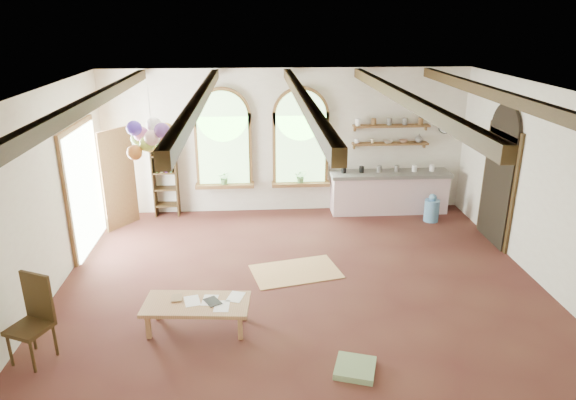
{
  "coord_description": "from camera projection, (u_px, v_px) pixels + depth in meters",
  "views": [
    {
      "loc": [
        -0.73,
        -7.61,
        4.26
      ],
      "look_at": [
        -0.17,
        0.6,
        1.28
      ],
      "focal_mm": 32.0,
      "sensor_mm": 36.0,
      "label": 1
    }
  ],
  "objects": [
    {
      "name": "floor",
      "position": [
        301.0,
        283.0,
        8.64
      ],
      "size": [
        8.0,
        8.0,
        0.0
      ],
      "primitive_type": "plane",
      "color": "#562D23",
      "rests_on": "ground"
    },
    {
      "name": "ceiling_beams",
      "position": [
        302.0,
        98.0,
        7.58
      ],
      "size": [
        6.2,
        6.8,
        0.18
      ],
      "primitive_type": null,
      "color": "#3D2A13",
      "rests_on": "ceiling"
    },
    {
      "name": "window_left",
      "position": [
        223.0,
        142.0,
        11.21
      ],
      "size": [
        1.3,
        0.28,
        2.2
      ],
      "color": "brown",
      "rests_on": "floor"
    },
    {
      "name": "window_right",
      "position": [
        301.0,
        141.0,
        11.31
      ],
      "size": [
        1.3,
        0.28,
        2.2
      ],
      "color": "brown",
      "rests_on": "floor"
    },
    {
      "name": "left_doorway",
      "position": [
        84.0,
        189.0,
        9.68
      ],
      "size": [
        0.1,
        1.9,
        2.5
      ],
      "primitive_type": "cube",
      "color": "brown",
      "rests_on": "floor"
    },
    {
      "name": "right_doorway",
      "position": [
        497.0,
        188.0,
        9.92
      ],
      "size": [
        0.1,
        1.3,
        2.4
      ],
      "primitive_type": "cube",
      "color": "black",
      "rests_on": "floor"
    },
    {
      "name": "kitchen_counter",
      "position": [
        389.0,
        192.0,
        11.62
      ],
      "size": [
        2.68,
        0.62,
        0.94
      ],
      "color": "beige",
      "rests_on": "floor"
    },
    {
      "name": "wall_shelf_lower",
      "position": [
        390.0,
        144.0,
        11.43
      ],
      "size": [
        1.7,
        0.24,
        0.04
      ],
      "primitive_type": "cube",
      "color": "brown",
      "rests_on": "wall_back"
    },
    {
      "name": "wall_shelf_upper",
      "position": [
        391.0,
        126.0,
        11.29
      ],
      "size": [
        1.7,
        0.24,
        0.04
      ],
      "primitive_type": "cube",
      "color": "brown",
      "rests_on": "wall_back"
    },
    {
      "name": "wall_clock",
      "position": [
        445.0,
        127.0,
        11.45
      ],
      "size": [
        0.32,
        0.04,
        0.32
      ],
      "primitive_type": "cylinder",
      "rotation": [
        1.57,
        0.0,
        0.0
      ],
      "color": "black",
      "rests_on": "wall_back"
    },
    {
      "name": "bookshelf",
      "position": [
        165.0,
        177.0,
        11.27
      ],
      "size": [
        0.53,
        0.32,
        1.8
      ],
      "color": "#3D2A13",
      "rests_on": "floor"
    },
    {
      "name": "coffee_table",
      "position": [
        197.0,
        306.0,
        7.27
      ],
      "size": [
        1.54,
        0.81,
        0.43
      ],
      "color": "#A9754D",
      "rests_on": "floor"
    },
    {
      "name": "side_chair",
      "position": [
        33.0,
        337.0,
        6.63
      ],
      "size": [
        0.61,
        0.61,
        1.17
      ],
      "color": "#3D2A13",
      "rests_on": "floor"
    },
    {
      "name": "floor_mat",
      "position": [
        296.0,
        272.0,
        9.01
      ],
      "size": [
        1.67,
        1.24,
        0.02
      ],
      "primitive_type": "cube",
      "rotation": [
        0.0,
        0.0,
        0.23
      ],
      "color": "tan",
      "rests_on": "floor"
    },
    {
      "name": "floor_cushion",
      "position": [
        355.0,
        368.0,
        6.5
      ],
      "size": [
        0.62,
        0.62,
        0.09
      ],
      "primitive_type": "cube",
      "rotation": [
        0.0,
        0.0,
        -0.31
      ],
      "color": "gray",
      "rests_on": "floor"
    },
    {
      "name": "water_jug_a",
      "position": [
        432.0,
        209.0,
        11.16
      ],
      "size": [
        0.32,
        0.32,
        0.62
      ],
      "color": "#5D96C7",
      "rests_on": "floor"
    },
    {
      "name": "water_jug_b",
      "position": [
        431.0,
        201.0,
        11.77
      ],
      "size": [
        0.29,
        0.29,
        0.55
      ],
      "color": "#5D96C7",
      "rests_on": "floor"
    },
    {
      "name": "balloon_cluster",
      "position": [
        152.0,
        139.0,
        8.44
      ],
      "size": [
        0.76,
        0.83,
        1.15
      ],
      "color": "white",
      "rests_on": "floor"
    },
    {
      "name": "table_book",
      "position": [
        171.0,
        298.0,
        7.34
      ],
      "size": [
        0.17,
        0.23,
        0.02
      ],
      "primitive_type": "imported",
      "rotation": [
        0.0,
        0.0,
        0.06
      ],
      "color": "olive",
      "rests_on": "coffee_table"
    },
    {
      "name": "tablet",
      "position": [
        213.0,
        302.0,
        7.26
      ],
      "size": [
        0.29,
        0.32,
        0.01
      ],
      "primitive_type": "cube",
      "rotation": [
        0.0,
        0.0,
        0.54
      ],
      "color": "black",
      "rests_on": "coffee_table"
    },
    {
      "name": "potted_plant_left",
      "position": [
        225.0,
        178.0,
        11.37
      ],
      "size": [
        0.27,
        0.23,
        0.3
      ],
      "primitive_type": "imported",
      "color": "#598C4C",
      "rests_on": "window_left"
    },
    {
      "name": "potted_plant_right",
      "position": [
        301.0,
        176.0,
        11.48
      ],
      "size": [
        0.27,
        0.23,
        0.3
      ],
      "primitive_type": "imported",
      "color": "#598C4C",
      "rests_on": "window_right"
    },
    {
      "name": "shelf_cup_a",
      "position": [
        357.0,
        141.0,
        11.35
      ],
      "size": [
        0.12,
        0.1,
        0.1
      ],
      "primitive_type": "imported",
      "color": "white",
      "rests_on": "wall_shelf_lower"
    },
    {
      "name": "shelf_cup_b",
      "position": [
        373.0,
        141.0,
        11.38
      ],
      "size": [
        0.1,
        0.1,
        0.09
      ],
      "primitive_type": "imported",
      "color": "beige",
      "rests_on": "wall_shelf_lower"
    },
    {
      "name": "shelf_bowl_a",
      "position": [
        388.0,
        142.0,
        11.41
      ],
      "size": [
        0.22,
        0.22,
        0.05
      ],
      "primitive_type": "imported",
      "color": "beige",
      "rests_on": "wall_shelf_lower"
    },
    {
      "name": "shelf_bowl_b",
      "position": [
        403.0,
        141.0,
        11.43
      ],
      "size": [
        0.2,
        0.2,
        0.06
      ],
      "primitive_type": "imported",
      "color": "#8C664C",
      "rests_on": "wall_shelf_lower"
    },
    {
      "name": "shelf_vase",
      "position": [
        419.0,
        138.0,
        11.43
      ],
      "size": [
        0.18,
        0.18,
        0.19
      ],
      "primitive_type": "imported",
      "color": "slate",
      "rests_on": "wall_shelf_lower"
    }
  ]
}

